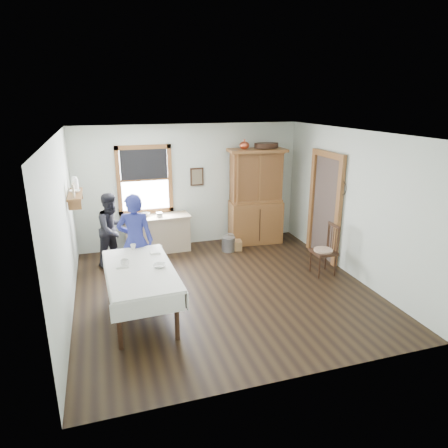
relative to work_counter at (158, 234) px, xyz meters
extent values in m
cube|color=black|center=(0.82, -2.18, -0.40)|extent=(5.00, 5.00, 0.01)
cube|color=white|center=(0.82, -2.18, 2.29)|extent=(5.00, 5.00, 0.01)
cube|color=silver|center=(0.82, 0.32, 0.95)|extent=(5.00, 0.01, 2.70)
cube|color=silver|center=(0.82, -4.68, 0.95)|extent=(5.00, 0.01, 2.70)
cube|color=silver|center=(-1.68, -2.18, 0.95)|extent=(0.01, 5.00, 2.70)
cube|color=silver|center=(3.32, -2.18, 0.95)|extent=(0.01, 5.00, 2.70)
cube|color=white|center=(-0.18, 0.30, 1.15)|extent=(1.00, 0.02, 1.30)
cube|color=olive|center=(-0.18, 0.28, 1.84)|extent=(1.18, 0.06, 0.09)
cube|color=olive|center=(-0.18, 0.28, 0.45)|extent=(1.18, 0.06, 0.09)
cube|color=olive|center=(-0.72, 0.28, 1.15)|extent=(0.09, 0.06, 1.48)
cube|color=olive|center=(0.37, 0.28, 1.15)|extent=(0.09, 0.06, 1.48)
cube|color=black|center=(-0.18, 0.26, 1.48)|extent=(0.98, 0.03, 0.63)
cube|color=#483A34|center=(3.29, -1.33, 0.65)|extent=(0.03, 0.90, 2.10)
cube|color=olive|center=(3.26, -1.84, 0.65)|extent=(0.08, 0.12, 2.10)
cube|color=olive|center=(3.26, -0.82, 0.65)|extent=(0.08, 0.12, 2.10)
cube|color=olive|center=(3.26, -1.33, 1.76)|extent=(0.08, 1.14, 0.12)
cube|color=olive|center=(-1.55, -0.68, 1.15)|extent=(0.24, 1.00, 0.04)
cube|color=olive|center=(-1.55, -1.08, 1.05)|extent=(0.22, 0.03, 0.18)
cube|color=olive|center=(-1.55, -0.28, 1.05)|extent=(0.22, 0.03, 0.18)
cube|color=tan|center=(-1.55, -0.98, 1.28)|extent=(0.03, 0.22, 0.24)
cylinder|color=white|center=(-1.55, -0.33, 1.28)|extent=(0.12, 0.12, 0.22)
cube|color=#301D11|center=(0.97, 0.28, 1.15)|extent=(0.30, 0.04, 0.40)
torus|color=black|center=(3.27, -1.88, 1.32)|extent=(0.01, 0.27, 0.27)
cube|color=tan|center=(0.00, 0.00, 0.00)|extent=(1.42, 0.57, 0.80)
cube|color=olive|center=(2.26, -0.07, 0.68)|extent=(1.32, 0.71, 2.16)
cube|color=white|center=(-0.63, -2.61, -0.02)|extent=(1.10, 1.97, 0.77)
cube|color=#301D11|center=(2.83, -2.13, 0.09)|extent=(0.46, 0.46, 0.99)
cube|color=gray|center=(1.48, -0.45, -0.24)|extent=(0.32, 0.32, 0.32)
cube|color=#9B7146|center=(1.61, -0.42, -0.30)|extent=(0.40, 0.31, 0.21)
imported|color=navy|center=(-0.59, -1.59, 0.38)|extent=(0.64, 0.49, 1.57)
imported|color=black|center=(-0.94, -0.44, 0.28)|extent=(0.84, 0.81, 1.36)
imported|color=white|center=(-0.84, -2.44, 0.42)|extent=(0.15, 0.15, 0.10)
imported|color=white|center=(-0.65, -1.77, 0.41)|extent=(0.12, 0.12, 0.09)
imported|color=white|center=(-0.34, -2.64, 0.40)|extent=(0.29, 0.29, 0.05)
imported|color=#6B6047|center=(-0.44, 0.01, 0.41)|extent=(0.28, 0.30, 0.02)
imported|color=white|center=(-0.23, 0.10, 0.43)|extent=(0.27, 0.27, 0.06)
imported|color=white|center=(-1.55, -0.63, 1.20)|extent=(0.22, 0.22, 0.05)
camera|label=1|loc=(-1.07, -8.27, 2.83)|focal=32.00mm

